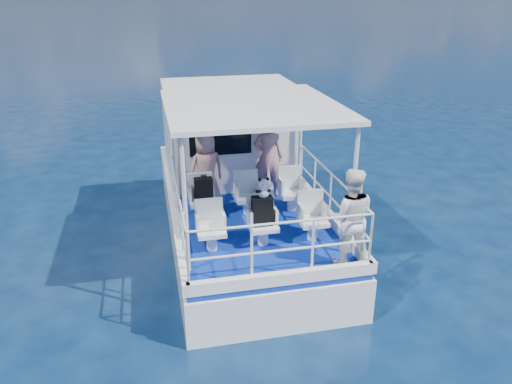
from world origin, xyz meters
TOP-DOWN VIEW (x-y plane):
  - ground at (0.00, 0.00)m, footprint 2000.00×2000.00m
  - hull at (0.00, 1.00)m, footprint 3.00×7.00m
  - deck at (0.00, 1.00)m, footprint 2.90×6.90m
  - cabin at (0.00, 2.30)m, footprint 2.85×2.00m
  - canopy at (0.00, -0.20)m, footprint 3.00×3.20m
  - canopy_posts at (0.00, -0.25)m, footprint 2.77×2.97m
  - railings at (0.00, -0.58)m, footprint 2.84×3.59m
  - seat_port_fwd at (-0.90, 0.20)m, footprint 0.48×0.46m
  - seat_center_fwd at (0.00, 0.20)m, footprint 0.48×0.46m
  - seat_stbd_fwd at (0.90, 0.20)m, footprint 0.48×0.46m
  - seat_port_aft at (-0.90, -1.10)m, footprint 0.48×0.46m
  - seat_center_aft at (0.00, -1.10)m, footprint 0.48×0.46m
  - seat_stbd_aft at (0.90, -1.10)m, footprint 0.48×0.46m
  - passenger_port_fwd at (-0.73, 0.81)m, footprint 0.67×0.56m
  - passenger_stbd_fwd at (0.62, 1.05)m, footprint 0.71×0.55m
  - passenger_stbd_aft at (1.18, -2.01)m, footprint 0.93×0.81m
  - backpack_port at (-0.86, 0.17)m, footprint 0.34×0.19m
  - backpack_center at (-0.02, -1.11)m, footprint 0.35×0.19m
  - compact_camera at (-0.85, 0.16)m, footprint 0.11×0.06m
  - panda at (-0.00, -1.13)m, footprint 0.22×0.19m

SIDE VIEW (x-z plane):
  - ground at x=0.00m, z-range 0.00..0.00m
  - hull at x=0.00m, z-range -0.80..0.80m
  - deck at x=0.00m, z-range 0.80..0.90m
  - seat_port_fwd at x=-0.90m, z-range 0.90..1.28m
  - seat_center_fwd at x=0.00m, z-range 0.90..1.28m
  - seat_stbd_fwd at x=0.90m, z-range 0.90..1.28m
  - seat_port_aft at x=-0.90m, z-range 0.90..1.28m
  - seat_center_aft at x=0.00m, z-range 0.90..1.28m
  - seat_stbd_aft at x=0.90m, z-range 0.90..1.28m
  - railings at x=0.00m, z-range 0.90..1.90m
  - backpack_port at x=-0.86m, z-range 1.28..1.73m
  - backpack_center at x=-0.02m, z-range 1.28..1.80m
  - passenger_port_fwd at x=-0.73m, z-range 0.90..2.43m
  - passenger_stbd_aft at x=1.18m, z-range 0.90..2.52m
  - passenger_stbd_fwd at x=0.62m, z-range 0.90..2.61m
  - compact_camera at x=-0.85m, z-range 1.73..1.79m
  - panda at x=0.00m, z-range 1.80..2.14m
  - cabin at x=0.00m, z-range 0.90..3.10m
  - canopy_posts at x=0.00m, z-range 0.90..3.10m
  - canopy at x=0.00m, z-range 3.10..3.18m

